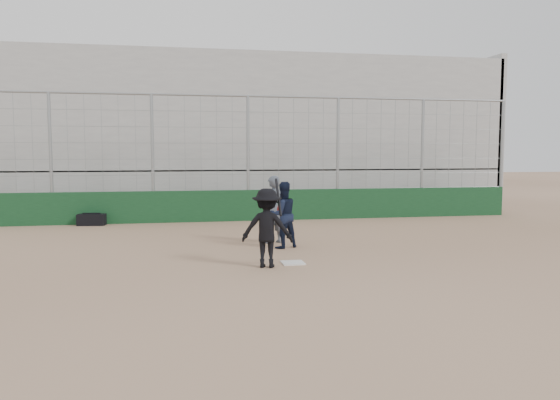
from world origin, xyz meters
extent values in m
plane|color=#815E46|center=(0.00, 0.00, 0.00)|extent=(90.00, 90.00, 0.00)
cube|color=white|center=(0.00, 0.00, 0.01)|extent=(0.44, 0.44, 0.02)
cube|color=#11381C|center=(0.00, 7.00, 0.50)|extent=(18.00, 0.25, 1.00)
cylinder|color=gray|center=(0.00, 7.00, 2.00)|extent=(0.10, 0.10, 4.00)
cylinder|color=gray|center=(9.00, 7.00, 2.00)|extent=(0.10, 0.10, 4.00)
cylinder|color=gray|center=(0.00, 7.00, 4.00)|extent=(18.00, 0.07, 0.07)
cube|color=#A0A0A0|center=(0.00, 11.95, 0.80)|extent=(20.00, 6.70, 1.60)
cube|color=#A0A0A0|center=(0.00, 11.95, 3.70)|extent=(20.00, 6.70, 4.20)
cube|color=#A0A0A0|center=(10.00, 11.95, 2.90)|extent=(0.25, 6.70, 6.10)
cylinder|color=gray|center=(0.00, 15.10, 6.80)|extent=(20.00, 0.06, 0.06)
imported|color=black|center=(-0.56, -0.24, 0.76)|extent=(1.10, 0.81, 1.52)
cylinder|color=black|center=(-0.31, -0.09, 1.34)|extent=(0.07, 0.57, 0.71)
imported|color=black|center=(0.14, 1.74, 0.50)|extent=(0.92, 0.84, 1.01)
sphere|color=maroon|center=(0.14, 1.74, 0.91)|extent=(0.28, 0.28, 0.28)
imported|color=#4A515D|center=(0.02, 2.48, 0.74)|extent=(0.71, 0.59, 1.48)
cube|color=black|center=(-4.83, 6.68, 0.17)|extent=(0.85, 0.45, 0.35)
cylinder|color=black|center=(-4.83, 6.68, 0.37)|extent=(0.53, 0.11, 0.04)
camera|label=1|loc=(-2.22, -10.49, 2.21)|focal=35.00mm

